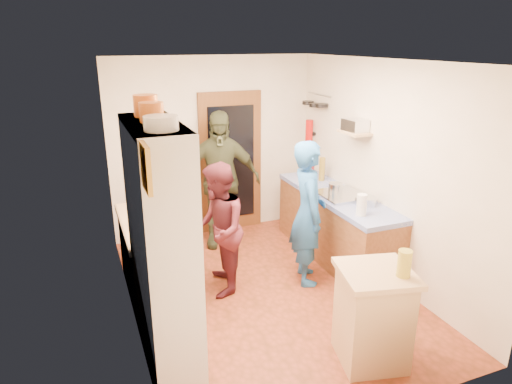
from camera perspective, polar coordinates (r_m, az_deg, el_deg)
floor at (r=5.46m, az=1.32°, el=-12.43°), size 3.00×4.00×0.02m
ceiling at (r=4.69m, az=1.56°, el=16.22°), size 3.00×4.00×0.02m
wall_back at (r=6.75m, az=-5.34°, el=5.61°), size 3.00×0.02×2.60m
wall_front at (r=3.31m, az=15.46°, el=-9.14°), size 3.00×0.02×2.60m
wall_left at (r=4.57m, az=-16.27°, el=-1.39°), size 0.02×4.00×2.60m
wall_right at (r=5.66m, az=15.63°, el=2.48°), size 0.02×4.00×2.60m
door_frame at (r=6.84m, az=-3.17°, el=3.69°), size 0.95×0.06×2.10m
door_glass at (r=6.81m, az=-3.07°, el=3.62°), size 0.70×0.02×1.70m
hutch_body at (r=3.93m, az=-11.65°, el=-7.48°), size 0.40×1.20×2.20m
hutch_top_shelf at (r=3.60m, az=-12.76°, el=8.19°), size 0.40×1.14×0.04m
plate_stack at (r=3.24m, az=-11.79°, el=8.43°), size 0.24×0.24×0.10m
orange_pot_a at (r=3.60m, az=-12.93°, el=9.72°), size 0.19×0.19×0.15m
orange_pot_b at (r=3.87m, az=-13.63°, el=10.45°), size 0.20×0.20×0.18m
left_counter_base at (r=5.35m, az=-12.64°, el=-8.29°), size 0.60×1.40×0.85m
left_counter_top at (r=5.17m, az=-12.99°, el=-3.83°), size 0.64×1.44×0.05m
toaster at (r=4.66m, az=-11.45°, el=-4.64°), size 0.26×0.19×0.19m
kettle at (r=4.99m, az=-13.38°, el=-3.32°), size 0.19×0.19×0.17m
orange_bowl at (r=5.24m, az=-12.35°, el=-2.60°), size 0.26×0.26×0.10m
chopping_board at (r=5.62m, az=-13.66°, el=-1.61°), size 0.32×0.24×0.02m
right_counter_base at (r=6.17m, az=9.84°, el=-4.45°), size 0.60×2.20×0.84m
right_counter_top at (r=6.01m, az=10.07°, el=-0.49°), size 0.62×2.22×0.06m
hob at (r=5.90m, az=10.71°, el=-0.38°), size 0.55×0.58×0.04m
pot_on_hob at (r=5.91m, az=9.91°, el=0.53°), size 0.18×0.18×0.12m
bottle_a at (r=6.36m, az=6.30°, el=2.46°), size 0.09×0.09×0.30m
bottle_b at (r=6.49m, az=6.96°, el=2.81°), size 0.08×0.08×0.31m
bottle_c at (r=6.49m, az=8.25°, el=2.86°), size 0.09×0.09×0.33m
paper_towel at (r=5.28m, az=13.07°, el=-1.59°), size 0.12×0.12×0.25m
mixing_bowl at (r=5.66m, az=13.53°, el=-1.09°), size 0.30×0.30×0.10m
island_base at (r=4.35m, az=14.34°, el=-15.09°), size 0.66×0.66×0.86m
island_top at (r=4.12m, az=14.85°, el=-9.79°), size 0.75×0.75×0.05m
cutting_board at (r=4.14m, az=13.94°, el=-9.43°), size 0.41×0.35×0.02m
oil_jar at (r=4.03m, az=18.05°, el=-8.49°), size 0.14×0.14×0.23m
pan_rail at (r=6.74m, az=7.94°, el=11.98°), size 0.02×0.65×0.02m
pan_hang_a at (r=6.58m, az=8.18°, el=10.67°), size 0.18×0.18×0.05m
pan_hang_b at (r=6.76m, az=7.33°, el=10.73°), size 0.16×0.16×0.05m
pan_hang_c at (r=6.93m, az=6.52°, el=11.04°), size 0.17×0.17×0.05m
wall_shelf at (r=5.85m, az=12.22°, el=7.28°), size 0.26×0.42×0.03m
radio at (r=5.83m, az=12.28°, el=8.15°), size 0.24×0.31×0.15m
ext_bracket at (r=6.99m, az=7.09°, el=7.26°), size 0.06×0.10×0.04m
fire_extinguisher at (r=6.95m, az=6.66°, el=7.64°), size 0.11×0.11×0.32m
picture_frame at (r=2.88m, az=-13.60°, el=2.93°), size 0.03×0.25×0.30m
person_hob at (r=5.37m, az=6.92°, el=-2.73°), size 0.57×0.72×1.73m
person_left at (r=5.19m, az=-4.46°, el=-4.56°), size 0.76×0.87×1.53m
person_back at (r=6.31m, az=-4.47°, el=1.51°), size 1.21×0.77×1.92m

